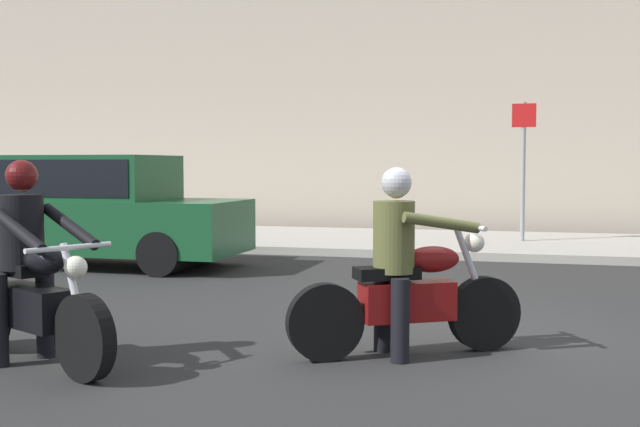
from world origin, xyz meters
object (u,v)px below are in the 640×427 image
(parked_sedan_forest_green, at_px, (99,210))
(motorcycle_with_rider_black_leather, at_px, (30,282))
(street_sign_post, at_px, (523,157))
(motorcycle_with_rider_olive, at_px, (405,279))

(parked_sedan_forest_green, bearing_deg, motorcycle_with_rider_black_leather, -64.09)
(parked_sedan_forest_green, bearing_deg, street_sign_post, 35.07)
(motorcycle_with_rider_olive, relative_size, motorcycle_with_rider_black_leather, 0.92)
(motorcycle_with_rider_olive, height_order, street_sign_post, street_sign_post)
(motorcycle_with_rider_black_leather, relative_size, street_sign_post, 0.76)
(motorcycle_with_rider_olive, distance_m, parked_sedan_forest_green, 7.11)
(motorcycle_with_rider_olive, xyz_separation_m, motorcycle_with_rider_black_leather, (-2.81, -1.05, 0.02))
(parked_sedan_forest_green, relative_size, street_sign_post, 1.67)
(motorcycle_with_rider_olive, distance_m, motorcycle_with_rider_black_leather, 3.00)
(motorcycle_with_rider_black_leather, distance_m, parked_sedan_forest_green, 6.16)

